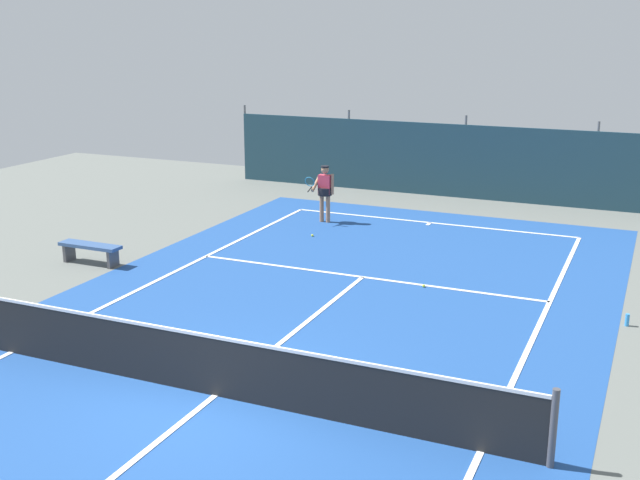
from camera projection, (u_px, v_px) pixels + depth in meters
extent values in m
plane|color=slate|center=(216.00, 396.00, 12.12)|extent=(36.00, 36.00, 0.00)
cube|color=#1E478C|center=(216.00, 396.00, 12.12)|extent=(11.02, 26.60, 0.01)
cube|color=white|center=(430.00, 223.00, 22.62)|extent=(8.22, 0.10, 0.01)
cube|color=white|center=(12.00, 352.00, 13.71)|extent=(0.10, 23.80, 0.01)
cube|color=white|center=(481.00, 451.00, 10.52)|extent=(0.10, 23.80, 0.01)
cube|color=white|center=(363.00, 277.00, 17.77)|extent=(8.22, 0.10, 0.01)
cube|color=white|center=(215.00, 395.00, 12.12)|extent=(0.10, 12.80, 0.01)
cube|color=white|center=(429.00, 224.00, 22.49)|extent=(0.10, 0.30, 0.01)
cube|color=black|center=(214.00, 367.00, 11.99)|extent=(9.92, 0.03, 0.95)
cube|color=white|center=(213.00, 337.00, 11.86)|extent=(9.92, 0.04, 0.05)
cylinder|color=#47474C|center=(553.00, 428.00, 10.03)|extent=(0.10, 0.10, 1.10)
cube|color=#1E3D4C|center=(464.00, 162.00, 25.60)|extent=(16.22, 0.06, 2.40)
cylinder|color=#595B60|center=(245.00, 142.00, 28.76)|extent=(0.08, 0.08, 2.70)
cylinder|color=#595B60|center=(348.00, 149.00, 27.19)|extent=(0.08, 0.08, 2.70)
cylinder|color=#595B60|center=(464.00, 157.00, 25.61)|extent=(0.08, 0.08, 2.70)
cylinder|color=#595B60|center=(595.00, 165.00, 24.04)|extent=(0.08, 0.08, 2.70)
cube|color=#234C1E|center=(467.00, 178.00, 26.30)|extent=(14.60, 0.70, 1.10)
cylinder|color=#9E7051|center=(328.00, 208.00, 22.60)|extent=(0.12, 0.12, 0.82)
cylinder|color=#9E7051|center=(322.00, 208.00, 22.68)|extent=(0.12, 0.12, 0.82)
cylinder|color=black|center=(325.00, 191.00, 22.51)|extent=(0.40, 0.40, 0.22)
cube|color=#D1384C|center=(325.00, 185.00, 22.46)|extent=(0.36, 0.21, 0.56)
sphere|color=#9E7051|center=(325.00, 170.00, 22.34)|extent=(0.22, 0.22, 0.22)
cylinder|color=black|center=(325.00, 167.00, 22.32)|extent=(0.23, 0.23, 0.04)
cylinder|color=#9E7051|center=(332.00, 184.00, 22.36)|extent=(0.09, 0.09, 0.58)
cylinder|color=#9E7051|center=(316.00, 184.00, 22.44)|extent=(0.10, 0.53, 0.41)
cylinder|color=black|center=(310.00, 189.00, 22.22)|extent=(0.04, 0.27, 0.13)
torus|color=teal|center=(310.00, 182.00, 22.17)|extent=(0.31, 0.13, 0.29)
sphere|color=#CCDB33|center=(312.00, 235.00, 21.17)|extent=(0.07, 0.07, 0.07)
sphere|color=#CCDB33|center=(424.00, 286.00, 17.10)|extent=(0.07, 0.07, 0.07)
cube|color=#335184|center=(90.00, 246.00, 18.67)|extent=(1.60, 0.40, 0.08)
cube|color=#4C4C51|center=(69.00, 252.00, 18.98)|extent=(0.08, 0.36, 0.45)
cube|color=#4C4C51|center=(113.00, 258.00, 18.48)|extent=(0.08, 0.36, 0.45)
cylinder|color=#338CD8|center=(627.00, 320.00, 14.89)|extent=(0.08, 0.08, 0.24)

